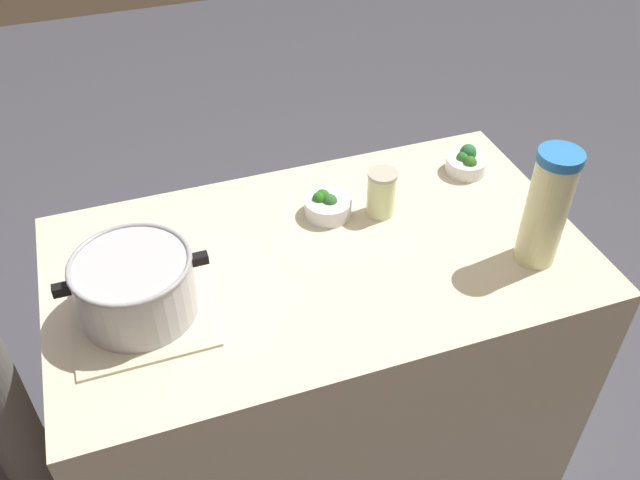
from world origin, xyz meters
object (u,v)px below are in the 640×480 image
cooking_pot (135,285)px  lemonade_pitcher (547,208)px  mason_jar (381,193)px  broccoli_bowl_front (327,205)px  broccoli_bowl_center (466,163)px

cooking_pot → lemonade_pitcher: 1.00m
mason_jar → broccoli_bowl_front: (0.14, -0.04, -0.04)m
lemonade_pitcher → cooking_pot: bearing=-7.9°
cooking_pot → mason_jar: cooking_pot is taller
broccoli_bowl_front → broccoli_bowl_center: 0.47m
mason_jar → broccoli_bowl_center: size_ratio=1.13×
mason_jar → cooking_pot: bearing=13.6°
mason_jar → broccoli_bowl_center: mason_jar is taller
lemonade_pitcher → mason_jar: lemonade_pitcher is taller
cooking_pot → lemonade_pitcher: (-0.99, 0.14, 0.07)m
cooking_pot → mason_jar: 0.70m
lemonade_pitcher → mason_jar: (0.30, -0.30, -0.09)m
lemonade_pitcher → broccoli_bowl_front: size_ratio=2.46×
mason_jar → broccoli_bowl_center: bearing=-162.6°
mason_jar → broccoli_bowl_front: 0.15m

